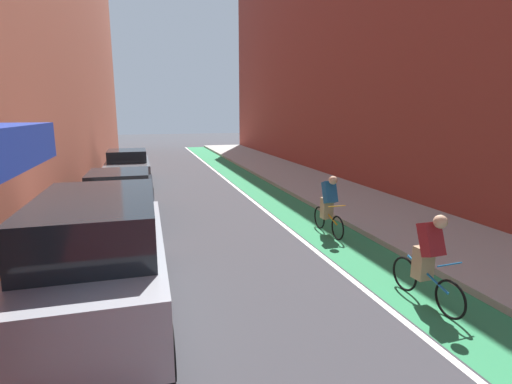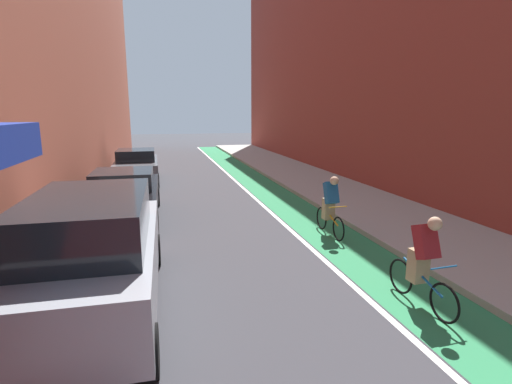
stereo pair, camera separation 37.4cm
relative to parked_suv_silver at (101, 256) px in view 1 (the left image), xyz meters
name	(u,v)px [view 1 (the left image)]	position (x,y,z in m)	size (l,w,h in m)	color
ground_plane	(201,205)	(2.56, 7.11, -1.02)	(93.17, 93.17, 0.00)	#38383D
bike_lane_paint	(262,190)	(5.37, 9.11, -1.02)	(1.60, 42.35, 0.00)	#2D8451
lane_divider_stripe	(241,191)	(4.47, 9.11, -1.02)	(0.12, 42.35, 0.00)	white
sidewalk_right	(317,185)	(7.88, 9.11, -0.95)	(3.42, 42.35, 0.14)	#A8A59E
building_facade_left	(20,0)	(-2.85, 9.10, 5.73)	(4.15, 42.35, 13.51)	#9E4C38
building_facade_right	(361,29)	(10.80, 11.11, 5.96)	(2.40, 38.35, 13.96)	brown
parked_suv_silver	(101,256)	(0.00, 0.00, 0.00)	(1.97, 4.79, 1.98)	#9EA0A8
parked_sedan_black	(120,196)	(0.00, 5.72, -0.23)	(1.98, 4.45, 1.53)	black
parked_sedan_gray	(128,166)	(0.00, 12.43, -0.23)	(1.97, 4.69, 1.53)	#595B60
cyclist_mid	(428,258)	(5.18, -1.02, -0.21)	(0.48, 1.68, 1.59)	black
cyclist_trailing	(329,204)	(5.33, 2.95, -0.21)	(0.48, 1.68, 1.59)	black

